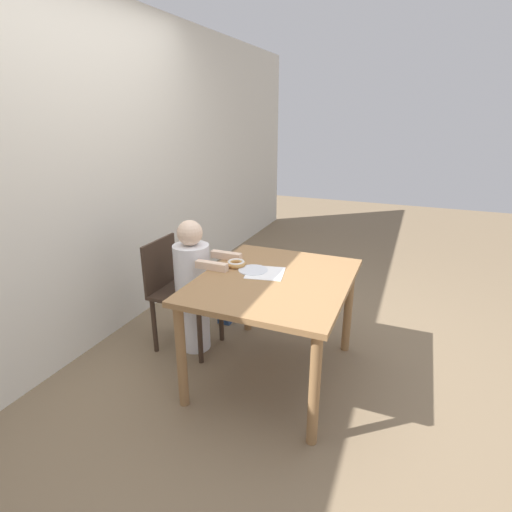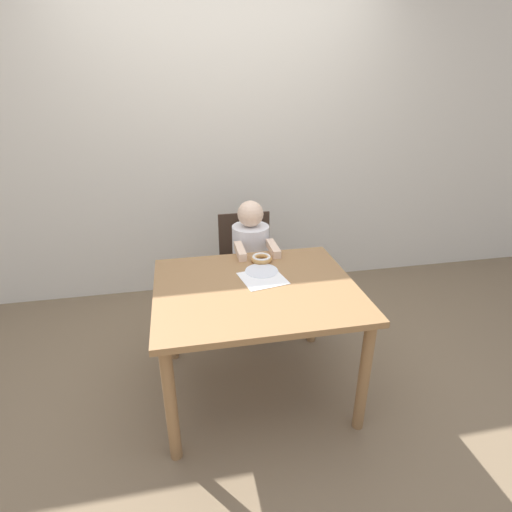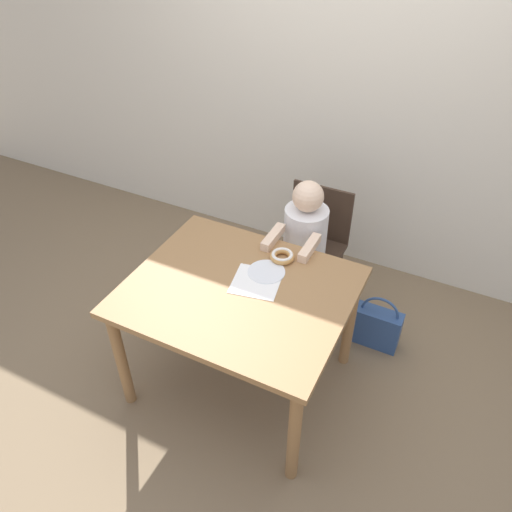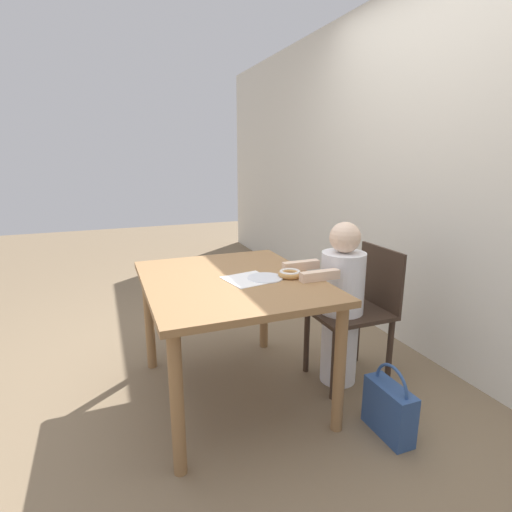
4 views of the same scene
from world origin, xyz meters
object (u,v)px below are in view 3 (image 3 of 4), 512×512
at_px(chair, 310,250).
at_px(handbag, 377,326).
at_px(child_figure, 303,254).
at_px(donut, 282,256).

xyz_separation_m(chair, handbag, (0.52, -0.16, -0.30)).
xyz_separation_m(chair, child_figure, (0.00, -0.12, 0.06)).
bearing_deg(child_figure, chair, 90.00).
relative_size(chair, handbag, 2.18).
bearing_deg(chair, handbag, -16.71).
height_order(chair, handbag, chair).
relative_size(child_figure, donut, 7.59).
distance_m(chair, handbag, 0.62).
bearing_deg(child_figure, donut, -89.39).
bearing_deg(handbag, donut, -149.22).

